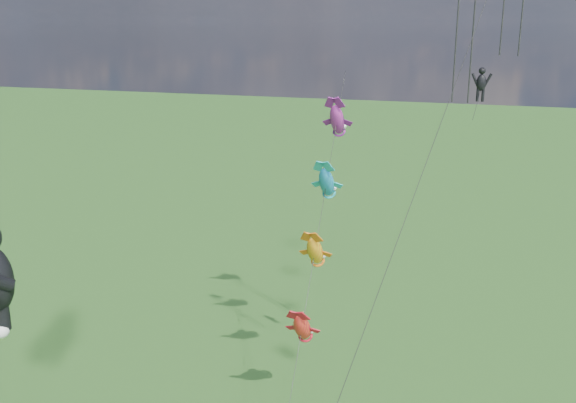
% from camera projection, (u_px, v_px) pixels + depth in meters
% --- Properties ---
extents(fish_windsock_rig, '(1.44, 15.95, 17.72)m').
position_uv_depth(fish_windsock_rig, '(321.00, 216.00, 36.93)').
color(fish_windsock_rig, brown).
rests_on(fish_windsock_rig, ground).
extents(parafoil_rig, '(7.86, 16.24, 27.37)m').
position_uv_depth(parafoil_rig, '(482.00, 40.00, 28.36)').
color(parafoil_rig, brown).
rests_on(parafoil_rig, ground).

